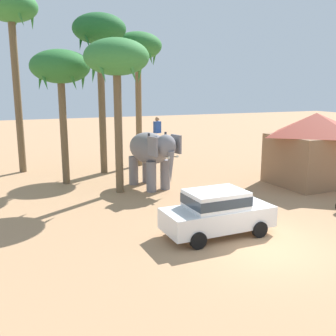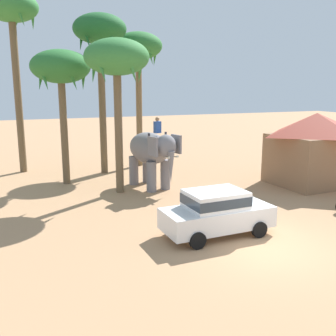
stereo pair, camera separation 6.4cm
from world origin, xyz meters
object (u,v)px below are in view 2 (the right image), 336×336
(palm_tree_near_hut, at_px, (61,70))
(palm_tree_leaning_seaward, at_px, (12,15))
(elephant_with_mahout, at_px, (151,152))
(car_sedan_foreground, at_px, (217,211))
(roadside_hut, at_px, (315,147))
(palm_tree_far_back, at_px, (138,50))
(palm_tree_behind_elephant, at_px, (117,61))
(palm_tree_left_of_road, at_px, (100,35))

(palm_tree_near_hut, distance_m, palm_tree_leaning_seaward, 5.83)
(elephant_with_mahout, distance_m, palm_tree_near_hut, 6.57)
(car_sedan_foreground, distance_m, palm_tree_leaning_seaward, 17.93)
(car_sedan_foreground, bearing_deg, palm_tree_leaning_seaward, 112.40)
(car_sedan_foreground, bearing_deg, roadside_hut, 27.55)
(palm_tree_near_hut, xyz_separation_m, palm_tree_far_back, (5.55, 3.34, 1.49))
(car_sedan_foreground, relative_size, palm_tree_behind_elephant, 0.53)
(palm_tree_left_of_road, bearing_deg, palm_tree_behind_elephant, -94.58)
(palm_tree_near_hut, xyz_separation_m, palm_tree_left_of_road, (2.67, 1.95, 2.16))
(palm_tree_left_of_road, distance_m, roadside_hut, 14.11)
(palm_tree_behind_elephant, height_order, palm_tree_leaning_seaward, palm_tree_leaning_seaward)
(car_sedan_foreground, xyz_separation_m, palm_tree_left_of_road, (-1.20, 12.15, 7.52))
(palm_tree_leaning_seaward, bearing_deg, car_sedan_foreground, -67.60)
(palm_tree_behind_elephant, xyz_separation_m, palm_tree_left_of_road, (0.40, 4.96, 1.82))
(elephant_with_mahout, height_order, palm_tree_far_back, palm_tree_far_back)
(car_sedan_foreground, height_order, palm_tree_far_back, palm_tree_far_back)
(elephant_with_mahout, distance_m, palm_tree_behind_elephant, 4.99)
(roadside_hut, bearing_deg, palm_tree_near_hut, 156.73)
(elephant_with_mahout, relative_size, palm_tree_leaning_seaward, 0.36)
(palm_tree_near_hut, xyz_separation_m, roadside_hut, (12.84, -5.52, -4.16))
(elephant_with_mahout, xyz_separation_m, roadside_hut, (8.71, -2.75, 0.13))
(palm_tree_near_hut, height_order, palm_tree_leaning_seaward, palm_tree_leaning_seaward)
(elephant_with_mahout, bearing_deg, palm_tree_behind_elephant, -172.73)
(palm_tree_behind_elephant, distance_m, palm_tree_far_back, 7.24)
(elephant_with_mahout, distance_m, palm_tree_far_back, 8.54)
(palm_tree_left_of_road, bearing_deg, palm_tree_near_hut, -143.89)
(car_sedan_foreground, xyz_separation_m, roadside_hut, (8.96, 4.68, 1.20))
(palm_tree_near_hut, bearing_deg, roadside_hut, -23.27)
(elephant_with_mahout, xyz_separation_m, palm_tree_near_hut, (-4.13, 2.77, 4.29))
(palm_tree_leaning_seaward, distance_m, roadside_hut, 19.38)
(palm_tree_left_of_road, relative_size, palm_tree_leaning_seaward, 0.88)
(car_sedan_foreground, height_order, elephant_with_mahout, elephant_with_mahout)
(palm_tree_far_back, bearing_deg, palm_tree_leaning_seaward, 172.87)
(car_sedan_foreground, bearing_deg, palm_tree_left_of_road, 95.66)
(palm_tree_behind_elephant, bearing_deg, elephant_with_mahout, 7.27)
(car_sedan_foreground, distance_m, palm_tree_near_hut, 12.15)
(elephant_with_mahout, xyz_separation_m, palm_tree_leaning_seaward, (-6.22, 7.07, 7.63))
(car_sedan_foreground, xyz_separation_m, palm_tree_near_hut, (-3.88, 10.20, 5.35))
(palm_tree_near_hut, bearing_deg, palm_tree_leaning_seaward, 115.99)
(palm_tree_behind_elephant, relative_size, palm_tree_leaning_seaward, 0.70)
(palm_tree_near_hut, relative_size, roadside_hut, 1.43)
(elephant_with_mahout, bearing_deg, palm_tree_leaning_seaward, 131.35)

